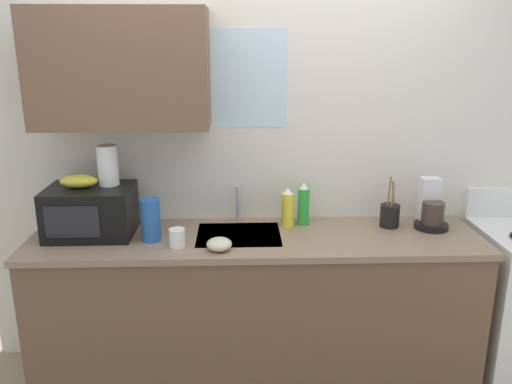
# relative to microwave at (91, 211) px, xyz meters

# --- Properties ---
(kitchen_wall_assembly) EXTENTS (3.25, 0.42, 2.50)m
(kitchen_wall_assembly) POSITION_rel_microwave_xyz_m (0.77, 0.26, 0.32)
(kitchen_wall_assembly) COLOR silver
(kitchen_wall_assembly) RESTS_ON ground
(counter_unit) EXTENTS (2.48, 0.63, 0.90)m
(counter_unit) POSITION_rel_microwave_xyz_m (0.90, -0.05, -0.58)
(counter_unit) COLOR brown
(counter_unit) RESTS_ON ground
(sink_faucet) EXTENTS (0.03, 0.03, 0.21)m
(sink_faucet) POSITION_rel_microwave_xyz_m (0.81, 0.19, -0.03)
(sink_faucet) COLOR #B2B5BA
(sink_faucet) RESTS_ON counter_unit
(microwave) EXTENTS (0.46, 0.35, 0.27)m
(microwave) POSITION_rel_microwave_xyz_m (0.00, 0.00, 0.00)
(microwave) COLOR black
(microwave) RESTS_ON counter_unit
(banana_bunch) EXTENTS (0.20, 0.11, 0.07)m
(banana_bunch) POSITION_rel_microwave_xyz_m (-0.05, 0.00, 0.17)
(banana_bunch) COLOR gold
(banana_bunch) RESTS_ON microwave
(paper_towel_roll) EXTENTS (0.11, 0.11, 0.22)m
(paper_towel_roll) POSITION_rel_microwave_xyz_m (0.10, 0.05, 0.24)
(paper_towel_roll) COLOR white
(paper_towel_roll) RESTS_ON microwave
(coffee_maker) EXTENTS (0.19, 0.21, 0.28)m
(coffee_maker) POSITION_rel_microwave_xyz_m (1.91, 0.06, -0.03)
(coffee_maker) COLOR black
(coffee_maker) RESTS_ON counter_unit
(dish_soap_bottle_yellow) EXTENTS (0.07, 0.07, 0.23)m
(dish_soap_bottle_yellow) POSITION_rel_microwave_xyz_m (1.09, 0.09, -0.03)
(dish_soap_bottle_yellow) COLOR yellow
(dish_soap_bottle_yellow) RESTS_ON counter_unit
(dish_soap_bottle_green) EXTENTS (0.07, 0.07, 0.25)m
(dish_soap_bottle_green) POSITION_rel_microwave_xyz_m (1.18, 0.13, -0.02)
(dish_soap_bottle_green) COLOR green
(dish_soap_bottle_green) RESTS_ON counter_unit
(cereal_canister) EXTENTS (0.10, 0.10, 0.23)m
(cereal_canister) POSITION_rel_microwave_xyz_m (0.34, -0.10, -0.02)
(cereal_canister) COLOR #2659A5
(cereal_canister) RESTS_ON counter_unit
(mug_white) EXTENTS (0.08, 0.08, 0.09)m
(mug_white) POSITION_rel_microwave_xyz_m (0.49, -0.19, -0.09)
(mug_white) COLOR white
(mug_white) RESTS_ON counter_unit
(utensil_crock) EXTENTS (0.11, 0.11, 0.30)m
(utensil_crock) POSITION_rel_microwave_xyz_m (1.68, 0.07, -0.06)
(utensil_crock) COLOR black
(utensil_crock) RESTS_ON counter_unit
(small_bowl) EXTENTS (0.13, 0.13, 0.06)m
(small_bowl) POSITION_rel_microwave_xyz_m (0.71, -0.25, -0.10)
(small_bowl) COLOR beige
(small_bowl) RESTS_ON counter_unit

